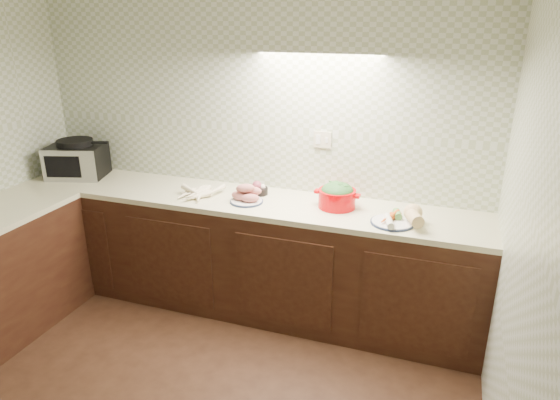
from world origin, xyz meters
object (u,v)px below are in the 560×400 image
(parsnip_pile, at_px, (204,192))
(onion_bowl, at_px, (259,189))
(dutch_oven, at_px, (337,195))
(toaster_oven, at_px, (77,159))
(veg_plate, at_px, (402,216))
(sweet_potato_plate, at_px, (247,195))

(parsnip_pile, relative_size, onion_bowl, 3.28)
(dutch_oven, bearing_deg, onion_bowl, 175.32)
(parsnip_pile, bearing_deg, dutch_oven, 5.58)
(toaster_oven, bearing_deg, dutch_oven, -16.47)
(toaster_oven, distance_m, veg_plate, 2.69)
(parsnip_pile, distance_m, onion_bowl, 0.41)
(sweet_potato_plate, height_order, onion_bowl, sweet_potato_plate)
(toaster_oven, bearing_deg, sweet_potato_plate, -20.43)
(veg_plate, bearing_deg, dutch_oven, 163.43)
(toaster_oven, xyz_separation_m, onion_bowl, (1.59, 0.09, -0.11))
(parsnip_pile, bearing_deg, toaster_oven, 176.04)
(sweet_potato_plate, bearing_deg, dutch_oven, 9.98)
(dutch_oven, bearing_deg, veg_plate, -14.66)
(toaster_oven, distance_m, parsnip_pile, 1.22)
(onion_bowl, bearing_deg, parsnip_pile, -155.74)
(sweet_potato_plate, bearing_deg, toaster_oven, 176.39)
(dutch_oven, distance_m, veg_plate, 0.49)
(toaster_oven, xyz_separation_m, veg_plate, (2.68, -0.13, -0.10))
(sweet_potato_plate, xyz_separation_m, dutch_oven, (0.64, 0.11, 0.04))
(toaster_oven, bearing_deg, onion_bowl, -13.74)
(parsnip_pile, height_order, onion_bowl, onion_bowl)
(dutch_oven, bearing_deg, parsnip_pile, -172.50)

